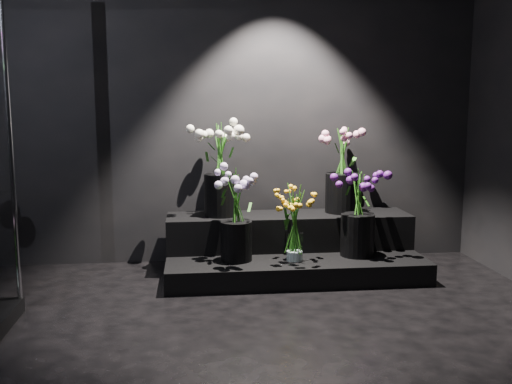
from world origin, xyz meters
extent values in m
plane|color=black|center=(0.00, 0.00, 0.00)|extent=(4.00, 4.00, 0.00)
plane|color=black|center=(0.00, 2.00, 1.40)|extent=(4.00, 0.00, 4.00)
plane|color=black|center=(0.00, -2.00, 1.40)|extent=(4.00, 0.00, 4.00)
cube|color=black|center=(0.41, 1.52, 0.08)|extent=(1.94, 0.86, 0.16)
cube|color=black|center=(0.41, 1.73, 0.30)|extent=(1.94, 0.43, 0.27)
cylinder|color=white|center=(0.38, 1.32, 0.27)|extent=(0.13, 0.13, 0.21)
cylinder|color=black|center=(-0.04, 1.38, 0.31)|extent=(0.23, 0.23, 0.29)
cylinder|color=black|center=(0.88, 1.41, 0.32)|extent=(0.25, 0.25, 0.32)
cylinder|color=black|center=(-0.14, 1.73, 0.60)|extent=(0.26, 0.26, 0.33)
cylinder|color=black|center=(0.85, 1.77, 0.59)|extent=(0.27, 0.27, 0.32)
camera|label=1|loc=(-0.36, -2.69, 1.30)|focal=40.00mm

